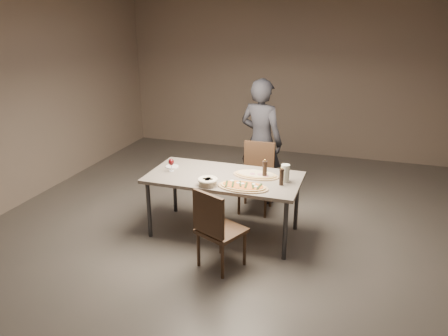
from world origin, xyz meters
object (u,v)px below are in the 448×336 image
(dining_table, at_px, (224,180))
(pepper_mill_left, at_px, (265,169))
(ham_pizza, at_px, (256,175))
(zucchini_pizza, at_px, (243,186))
(bread_basket, at_px, (208,181))
(chair_far, at_px, (257,173))
(carafe, at_px, (285,173))
(diner, at_px, (261,141))
(chair_near, at_px, (216,226))

(dining_table, distance_m, pepper_mill_left, 0.51)
(ham_pizza, bearing_deg, zucchini_pizza, -112.76)
(dining_table, height_order, zucchini_pizza, zucchini_pizza)
(bread_basket, bearing_deg, chair_far, 76.31)
(dining_table, bearing_deg, carafe, 3.86)
(bread_basket, height_order, carafe, carafe)
(ham_pizza, relative_size, bread_basket, 2.36)
(carafe, bearing_deg, diner, 116.96)
(dining_table, height_order, bread_basket, bread_basket)
(chair_far, bearing_deg, bread_basket, 74.78)
(zucchini_pizza, bearing_deg, chair_far, 93.40)
(ham_pizza, xyz_separation_m, diner, (-0.19, 1.01, 0.11))
(ham_pizza, relative_size, pepper_mill_left, 2.33)
(chair_far, bearing_deg, pepper_mill_left, 108.44)
(ham_pizza, xyz_separation_m, carafe, (0.36, -0.07, 0.09))
(diner, bearing_deg, dining_table, 98.25)
(dining_table, height_order, carafe, carafe)
(carafe, relative_size, chair_far, 0.22)
(chair_near, bearing_deg, dining_table, 126.67)
(bread_basket, distance_m, chair_far, 1.22)
(dining_table, height_order, diner, diner)
(chair_far, xyz_separation_m, diner, (-0.03, 0.30, 0.36))
(zucchini_pizza, bearing_deg, carafe, 36.59)
(dining_table, distance_m, ham_pizza, 0.38)
(ham_pizza, distance_m, chair_far, 0.77)
(bread_basket, height_order, chair_far, chair_far)
(carafe, height_order, chair_far, carafe)
(ham_pizza, xyz_separation_m, chair_far, (-0.16, 0.71, -0.25))
(zucchini_pizza, relative_size, chair_near, 0.64)
(ham_pizza, xyz_separation_m, bread_basket, (-0.44, -0.45, 0.03))
(zucchini_pizza, distance_m, carafe, 0.53)
(zucchini_pizza, height_order, diner, diner)
(bread_basket, xyz_separation_m, carafe, (0.80, 0.38, 0.05))
(pepper_mill_left, xyz_separation_m, chair_far, (-0.27, 0.75, -0.34))
(zucchini_pizza, height_order, chair_far, chair_far)
(carafe, distance_m, diner, 1.21)
(dining_table, relative_size, bread_basket, 7.78)
(ham_pizza, relative_size, carafe, 2.67)
(bread_basket, relative_size, diner, 0.13)
(bread_basket, height_order, chair_near, chair_near)
(zucchini_pizza, height_order, pepper_mill_left, pepper_mill_left)
(bread_basket, distance_m, pepper_mill_left, 0.69)
(ham_pizza, bearing_deg, bread_basket, -150.73)
(zucchini_pizza, bearing_deg, dining_table, 135.83)
(pepper_mill_left, bearing_deg, dining_table, -171.00)
(zucchini_pizza, bearing_deg, bread_basket, -174.88)
(dining_table, bearing_deg, ham_pizza, 18.04)
(bread_basket, bearing_deg, pepper_mill_left, 36.27)
(dining_table, relative_size, pepper_mill_left, 7.68)
(pepper_mill_left, bearing_deg, diner, 106.10)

